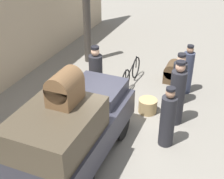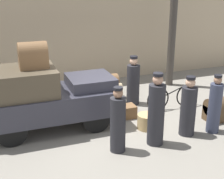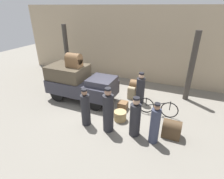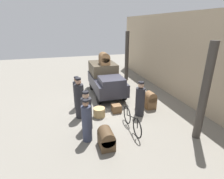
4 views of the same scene
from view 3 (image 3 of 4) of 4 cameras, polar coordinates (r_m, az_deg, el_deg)
ground_plane at (r=8.42m, az=-1.80°, el=-6.15°), size 30.00×30.00×0.00m
station_building_facade at (r=11.19m, az=7.07°, el=14.24°), size 16.00×0.15×4.50m
canopy_pillar_left at (r=11.66m, az=-14.54°, el=11.48°), size 0.28×0.28×3.46m
canopy_pillar_right at (r=9.38m, az=24.51°, el=6.59°), size 0.28×0.28×3.46m
truck at (r=8.99m, az=-10.66°, el=2.41°), size 3.47×1.56×1.74m
bicycle at (r=8.00m, az=14.60°, el=-5.69°), size 1.78×0.04×0.80m
wicker_basket at (r=7.54m, az=2.66°, el=-8.54°), size 0.53×0.53×0.41m
porter_with_bicycle at (r=6.62m, az=-1.27°, el=-7.32°), size 0.40×0.40×1.83m
porter_standing_middle at (r=6.52m, az=7.55°, el=-9.34°), size 0.40×0.40×1.59m
porter_carrying_trunk at (r=6.32m, az=13.80°, el=-11.15°), size 0.34×0.34×1.59m
conductor_in_dark_uniform at (r=7.08m, az=-8.64°, el=-6.23°), size 0.37×0.37×1.60m
porter_lifting_near_truck at (r=8.69m, az=9.24°, el=0.02°), size 0.41×0.41×1.60m
suitcase_small_leather at (r=9.62m, az=7.46°, el=0.86°), size 0.49×0.48×0.84m
suitcase_tan_flat at (r=8.29m, az=3.58°, el=-5.24°), size 0.41×0.42×0.36m
trunk_barrel_dark at (r=9.16m, az=6.39°, el=-0.92°), size 0.38×0.25×0.68m
suitcase_black_upright at (r=6.97m, az=18.88°, el=-11.98°), size 0.65×0.49×0.68m
trunk_on_truck_roof at (r=8.73m, az=-12.34°, el=9.30°), size 0.71×0.52×0.67m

